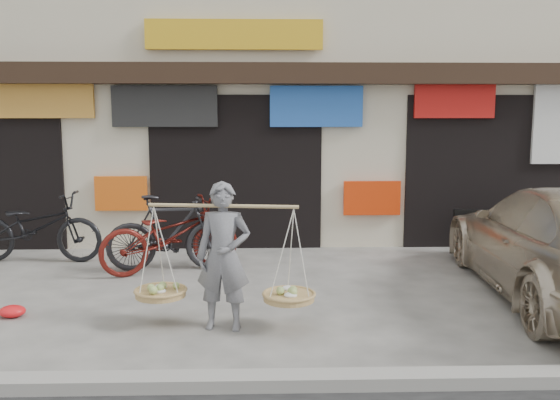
{
  "coord_description": "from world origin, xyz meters",
  "views": [
    {
      "loc": [
        0.48,
        -6.88,
        2.36
      ],
      "look_at": [
        0.7,
        0.9,
        1.24
      ],
      "focal_mm": 38.0,
      "sensor_mm": 36.0,
      "label": 1
    }
  ],
  "objects_px": {
    "street_vendor": "(224,262)",
    "bike_1": "(171,233)",
    "bike_0": "(36,227)",
    "bike_2": "(170,235)"
  },
  "relations": [
    {
      "from": "street_vendor",
      "to": "bike_1",
      "type": "relative_size",
      "value": 1.02
    },
    {
      "from": "bike_0",
      "to": "bike_1",
      "type": "xyz_separation_m",
      "value": [
        2.26,
        -0.61,
        0.02
      ]
    },
    {
      "from": "bike_0",
      "to": "bike_2",
      "type": "xyz_separation_m",
      "value": [
        2.27,
        -0.68,
        -0.0
      ]
    },
    {
      "from": "bike_1",
      "to": "bike_2",
      "type": "xyz_separation_m",
      "value": [
        0.01,
        -0.07,
        -0.02
      ]
    },
    {
      "from": "bike_0",
      "to": "bike_2",
      "type": "distance_m",
      "value": 2.37
    },
    {
      "from": "bike_1",
      "to": "bike_2",
      "type": "relative_size",
      "value": 0.91
    },
    {
      "from": "bike_1",
      "to": "bike_2",
      "type": "distance_m",
      "value": 0.08
    },
    {
      "from": "bike_1",
      "to": "bike_2",
      "type": "bearing_deg",
      "value": -177.33
    },
    {
      "from": "street_vendor",
      "to": "bike_2",
      "type": "xyz_separation_m",
      "value": [
        -0.96,
        2.44,
        -0.2
      ]
    },
    {
      "from": "street_vendor",
      "to": "bike_2",
      "type": "height_order",
      "value": "street_vendor"
    }
  ]
}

